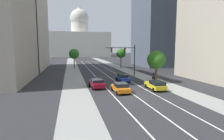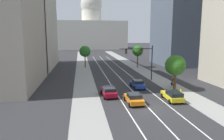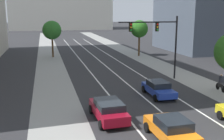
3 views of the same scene
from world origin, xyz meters
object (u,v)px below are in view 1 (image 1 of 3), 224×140
fire_hydrant (162,83)px  street_tree_mid_right (121,53)px  car_orange (121,87)px  street_tree_near_left (74,54)px  traffic_signal_mast (126,54)px  cyclist (154,76)px  capitol_building (80,41)px  car_yellow (156,85)px  street_tree_near_right (157,60)px  car_blue (123,78)px  street_tree_far_right (156,60)px  car_crimson (97,83)px

fire_hydrant → street_tree_mid_right: size_ratio=0.14×
car_orange → street_tree_near_left: size_ratio=0.66×
car_orange → fire_hydrant: bearing=-69.4°
traffic_signal_mast → cyclist: size_ratio=4.21×
fire_hydrant → cyclist: cyclist is taller
capitol_building → car_yellow: capitol_building is taller
capitol_building → street_tree_mid_right: (8.02, -94.02, -7.85)m
traffic_signal_mast → street_tree_near_right: (3.39, -8.40, -0.75)m
car_blue → street_tree_mid_right: street_tree_mid_right is taller
street_tree_far_right → street_tree_near_right: 0.59m
cyclist → car_orange: bearing=137.5°
car_yellow → street_tree_mid_right: street_tree_mid_right is taller
street_tree_near_left → street_tree_mid_right: street_tree_mid_right is taller
car_orange → street_tree_near_right: 11.48m
fire_hydrant → street_tree_far_right: size_ratio=0.15×
car_blue → fire_hydrant: 7.70m
capitol_building → fire_hydrant: size_ratio=51.33×
street_tree_far_right → street_tree_mid_right: 26.80m
street_tree_near_right → capitol_building: bearing=93.5°
cyclist → street_tree_far_right: size_ratio=0.28×
cyclist → street_tree_far_right: 4.62m
capitol_building → fire_hydrant: 124.04m
cyclist → street_tree_near_right: 4.26m
capitol_building → car_blue: capitol_building is taller
traffic_signal_mast → street_tree_near_left: traffic_signal_mast is taller
car_yellow → cyclist: bearing=-22.0°
car_blue → street_tree_near_left: bearing=18.9°
capitol_building → car_crimson: bearing=-92.0°
car_blue → street_tree_far_right: size_ratio=0.73×
car_orange → traffic_signal_mast: bearing=-21.6°
car_orange → traffic_signal_mast: (5.52, 14.71, 4.31)m
traffic_signal_mast → capitol_building: bearing=92.1°
cyclist → street_tree_near_left: bearing=35.5°
car_blue → street_tree_mid_right: bearing=-14.7°
car_orange → cyclist: (9.56, 8.71, 0.09)m
car_blue → street_tree_far_right: 7.25m
capitol_building → traffic_signal_mast: 112.25m
car_yellow → street_tree_far_right: street_tree_far_right is taller
cyclist → street_tree_far_right: bearing=166.0°
street_tree_far_right → street_tree_near_right: bearing=54.1°
car_blue → street_tree_near_left: 27.86m
car_yellow → car_crimson: size_ratio=0.97×
fire_hydrant → car_yellow: bearing=-132.6°
street_tree_far_right → street_tree_near_left: bearing=116.2°
street_tree_near_left → street_tree_near_right: street_tree_near_left is taller
car_orange → cyclist: bearing=-48.7°
traffic_signal_mast → street_tree_far_right: traffic_signal_mast is taller
street_tree_near_right → street_tree_mid_right: 26.31m
car_orange → street_tree_near_right: size_ratio=0.71×
street_tree_far_right → capitol_building: bearing=93.4°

